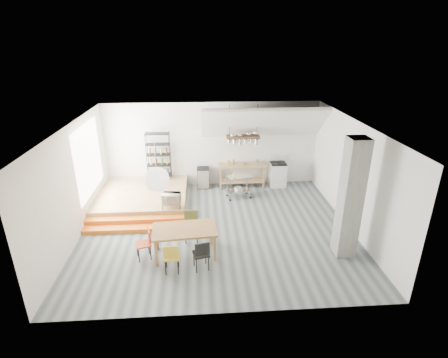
{
  "coord_description": "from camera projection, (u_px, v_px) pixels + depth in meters",
  "views": [
    {
      "loc": [
        -0.44,
        -9.22,
        5.4
      ],
      "look_at": [
        0.26,
        0.8,
        1.29
      ],
      "focal_mm": 28.0,
      "sensor_mm": 36.0,
      "label": 1
    }
  ],
  "objects": [
    {
      "name": "paper_lantern",
      "position": [
        157.0,
        180.0,
        8.42
      ],
      "size": [
        0.6,
        0.6,
        0.6
      ],
      "primitive_type": "sphere",
      "color": "white",
      "rests_on": "ceiling"
    },
    {
      "name": "window_pane",
      "position": [
        89.0,
        159.0,
        11.03
      ],
      "size": [
        0.02,
        2.5,
        2.2
      ],
      "primitive_type": "cube",
      "color": "white",
      "rests_on": "wall_left"
    },
    {
      "name": "pot_rack",
      "position": [
        244.0,
        139.0,
        12.61
      ],
      "size": [
        1.2,
        0.5,
        1.43
      ],
      "color": "#432B1B",
      "rests_on": "ceiling"
    },
    {
      "name": "wall_right",
      "position": [
        353.0,
        176.0,
        10.24
      ],
      "size": [
        0.04,
        7.0,
        3.2
      ],
      "primitive_type": "cube",
      "color": "silver",
      "rests_on": "ground"
    },
    {
      "name": "wire_shelving",
      "position": [
        159.0,
        155.0,
        12.91
      ],
      "size": [
        0.88,
        0.38,
        1.8
      ],
      "color": "black",
      "rests_on": "platform"
    },
    {
      "name": "bowl",
      "position": [
        245.0,
        164.0,
        13.17
      ],
      "size": [
        0.24,
        0.24,
        0.05
      ],
      "primitive_type": "imported",
      "rotation": [
        0.0,
        0.0,
        -0.2
      ],
      "color": "silver",
      "rests_on": "kitchen_counter"
    },
    {
      "name": "mini_fridge",
      "position": [
        203.0,
        178.0,
        13.37
      ],
      "size": [
        0.46,
        0.46,
        0.78
      ],
      "primitive_type": "cube",
      "color": "black",
      "rests_on": "ground"
    },
    {
      "name": "step_lower",
      "position": [
        134.0,
        229.0,
        10.44
      ],
      "size": [
        3.0,
        0.35,
        0.13
      ],
      "primitive_type": "cube",
      "color": "orange",
      "rests_on": "ground"
    },
    {
      "name": "floor",
      "position": [
        217.0,
        229.0,
        10.58
      ],
      "size": [
        8.0,
        8.0,
        0.0
      ],
      "primitive_type": "plane",
      "color": "#4C5658",
      "rests_on": "ground"
    },
    {
      "name": "wall_left",
      "position": [
        74.0,
        184.0,
        9.72
      ],
      "size": [
        0.04,
        7.0,
        3.2
      ],
      "primitive_type": "cube",
      "color": "silver",
      "rests_on": "ground"
    },
    {
      "name": "wall_back",
      "position": [
        212.0,
        145.0,
        13.21
      ],
      "size": [
        8.0,
        0.04,
        3.2
      ],
      "primitive_type": "cube",
      "color": "silver",
      "rests_on": "ground"
    },
    {
      "name": "rolling_cart",
      "position": [
        239.0,
        184.0,
        12.43
      ],
      "size": [
        0.9,
        0.62,
        0.82
      ],
      "rotation": [
        0.0,
        0.0,
        0.21
      ],
      "color": "silver",
      "rests_on": "ground"
    },
    {
      "name": "chair_red",
      "position": [
        146.0,
        241.0,
        9.02
      ],
      "size": [
        0.47,
        0.47,
        0.82
      ],
      "rotation": [
        0.0,
        0.0,
        -1.28
      ],
      "color": "#C63F1C",
      "rests_on": "ground"
    },
    {
      "name": "microwave_shelf",
      "position": [
        172.0,
        203.0,
        10.98
      ],
      "size": [
        0.6,
        0.4,
        0.16
      ],
      "color": "olive",
      "rests_on": "platform"
    },
    {
      "name": "chair_olive",
      "position": [
        191.0,
        223.0,
        9.84
      ],
      "size": [
        0.4,
        0.4,
        0.88
      ],
      "rotation": [
        0.0,
        0.0,
        -0.0
      ],
      "color": "brown",
      "rests_on": "ground"
    },
    {
      "name": "kitchen_counter",
      "position": [
        242.0,
        171.0,
        13.33
      ],
      "size": [
        1.8,
        0.6,
        0.91
      ],
      "color": "olive",
      "rests_on": "ground"
    },
    {
      "name": "chair_black",
      "position": [
        202.0,
        253.0,
        8.52
      ],
      "size": [
        0.45,
        0.45,
        0.83
      ],
      "rotation": [
        0.0,
        0.0,
        3.36
      ],
      "color": "black",
      "rests_on": "ground"
    },
    {
      "name": "chair_mustard",
      "position": [
        171.0,
        256.0,
        8.43
      ],
      "size": [
        0.38,
        0.38,
        0.82
      ],
      "rotation": [
        0.0,
        0.0,
        3.17
      ],
      "color": "gold",
      "rests_on": "ground"
    },
    {
      "name": "ceiling",
      "position": [
        216.0,
        125.0,
        9.37
      ],
      "size": [
        8.0,
        7.0,
        0.02
      ],
      "primitive_type": "cube",
      "color": "white",
      "rests_on": "wall_back"
    },
    {
      "name": "microwave",
      "position": [
        171.0,
        198.0,
        10.91
      ],
      "size": [
        0.6,
        0.44,
        0.31
      ],
      "primitive_type": "imported",
      "rotation": [
        0.0,
        0.0,
        -0.13
      ],
      "color": "beige",
      "rests_on": "microwave_shelf"
    },
    {
      "name": "stove",
      "position": [
        278.0,
        174.0,
        13.48
      ],
      "size": [
        0.6,
        0.6,
        1.18
      ],
      "color": "white",
      "rests_on": "ground"
    },
    {
      "name": "platform",
      "position": [
        143.0,
        197.0,
        12.19
      ],
      "size": [
        3.0,
        3.0,
        0.4
      ],
      "primitive_type": "cube",
      "color": "olive",
      "rests_on": "ground"
    },
    {
      "name": "slope_ceiling",
      "position": [
        263.0,
        123.0,
        12.41
      ],
      "size": [
        4.4,
        1.44,
        1.32
      ],
      "primitive_type": "cube",
      "rotation": [
        -0.73,
        0.0,
        0.0
      ],
      "color": "white",
      "rests_on": "wall_back"
    },
    {
      "name": "dining_table",
      "position": [
        185.0,
        232.0,
        9.07
      ],
      "size": [
        1.71,
        1.05,
        0.78
      ],
      "rotation": [
        0.0,
        0.0,
        0.08
      ],
      "color": "brown",
      "rests_on": "ground"
    },
    {
      "name": "step_upper",
      "position": [
        136.0,
        221.0,
        10.74
      ],
      "size": [
        3.0,
        0.35,
        0.27
      ],
      "primitive_type": "cube",
      "color": "orange",
      "rests_on": "ground"
    },
    {
      "name": "concrete_column",
      "position": [
        350.0,
        199.0,
        8.8
      ],
      "size": [
        0.5,
        0.5,
        3.2
      ],
      "primitive_type": "cube",
      "color": "slate",
      "rests_on": "ground"
    }
  ]
}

